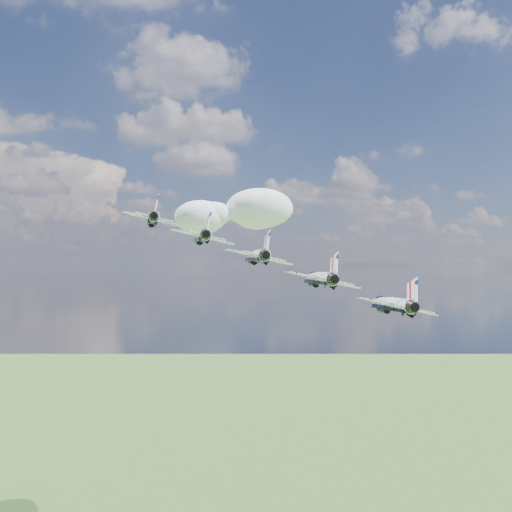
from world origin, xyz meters
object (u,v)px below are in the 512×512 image
object	(u,v)px
jet_0	(153,219)
jet_3	(318,278)
jet_1	(201,237)
jet_2	(256,256)
jet_4	(390,304)

from	to	relation	value
jet_0	jet_3	xyz separation A→B (m)	(20.85, -22.77, -9.62)
jet_1	jet_3	world-z (taller)	jet_1
jet_2	jet_3	world-z (taller)	jet_2
jet_1	jet_2	world-z (taller)	jet_1
jet_4	jet_1	bearing A→B (deg)	136.41
jet_0	jet_3	world-z (taller)	jet_0
jet_3	jet_2	bearing A→B (deg)	136.41
jet_4	jet_0	bearing A→B (deg)	136.41
jet_0	jet_4	bearing A→B (deg)	-43.59
jet_0	jet_4	xyz separation A→B (m)	(27.80, -30.36, -12.83)
jet_3	jet_4	world-z (taller)	jet_3
jet_1	jet_3	xyz separation A→B (m)	(13.90, -15.18, -6.41)
jet_0	jet_1	bearing A→B (deg)	-43.59
jet_1	jet_3	size ratio (longest dim) A/B	1.00
jet_0	jet_3	distance (m)	32.34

